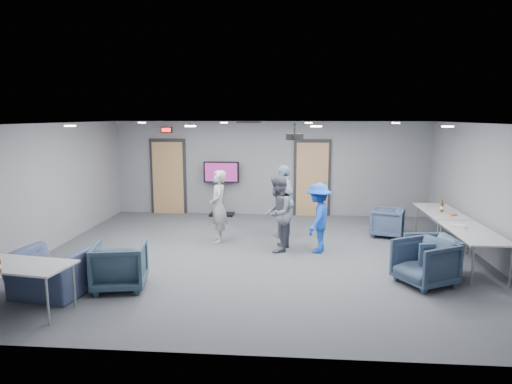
# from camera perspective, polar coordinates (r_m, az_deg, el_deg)

# --- Properties ---
(floor) EXTENTS (9.00, 9.00, 0.00)m
(floor) POSITION_cam_1_polar(r_m,az_deg,el_deg) (9.52, 0.56, -7.92)
(floor) COLOR #3C3E44
(floor) RESTS_ON ground
(ceiling) EXTENTS (9.00, 9.00, 0.00)m
(ceiling) POSITION_cam_1_polar(r_m,az_deg,el_deg) (9.08, 0.58, 8.56)
(ceiling) COLOR silver
(ceiling) RESTS_ON wall_back
(wall_back) EXTENTS (9.00, 0.02, 2.70)m
(wall_back) POSITION_cam_1_polar(r_m,az_deg,el_deg) (13.16, 1.81, 2.95)
(wall_back) COLOR slate
(wall_back) RESTS_ON floor
(wall_front) EXTENTS (9.00, 0.02, 2.70)m
(wall_front) POSITION_cam_1_polar(r_m,az_deg,el_deg) (5.31, -2.53, -6.88)
(wall_front) COLOR slate
(wall_front) RESTS_ON floor
(wall_left) EXTENTS (0.02, 8.00, 2.70)m
(wall_left) POSITION_cam_1_polar(r_m,az_deg,el_deg) (10.52, -24.68, 0.44)
(wall_left) COLOR slate
(wall_left) RESTS_ON floor
(wall_right) EXTENTS (0.02, 8.00, 2.70)m
(wall_right) POSITION_cam_1_polar(r_m,az_deg,el_deg) (9.96, 27.37, -0.23)
(wall_right) COLOR slate
(wall_right) RESTS_ON floor
(door_left) EXTENTS (1.06, 0.17, 2.24)m
(door_left) POSITION_cam_1_polar(r_m,az_deg,el_deg) (13.63, -10.91, 1.82)
(door_left) COLOR black
(door_left) RESTS_ON wall_back
(door_right) EXTENTS (1.06, 0.17, 2.24)m
(door_right) POSITION_cam_1_polar(r_m,az_deg,el_deg) (13.14, 7.03, 1.64)
(door_right) COLOR black
(door_right) RESTS_ON wall_back
(exit_sign) EXTENTS (0.32, 0.08, 0.16)m
(exit_sign) POSITION_cam_1_polar(r_m,az_deg,el_deg) (13.50, -11.12, 7.63)
(exit_sign) COLOR black
(exit_sign) RESTS_ON wall_back
(hvac_diffuser) EXTENTS (0.60, 0.60, 0.03)m
(hvac_diffuser) POSITION_cam_1_polar(r_m,az_deg,el_deg) (11.91, -0.88, 8.71)
(hvac_diffuser) COLOR black
(hvac_diffuser) RESTS_ON ceiling
(downlights) EXTENTS (6.18, 3.78, 0.02)m
(downlights) POSITION_cam_1_polar(r_m,az_deg,el_deg) (9.08, 0.58, 8.47)
(downlights) COLOR white
(downlights) RESTS_ON ceiling
(person_a) EXTENTS (0.50, 0.67, 1.65)m
(person_a) POSITION_cam_1_polar(r_m,az_deg,el_deg) (10.34, -4.73, -1.83)
(person_a) COLOR #999C99
(person_a) RESTS_ON floor
(person_b) EXTENTS (0.75, 0.89, 1.62)m
(person_b) POSITION_cam_1_polar(r_m,az_deg,el_deg) (9.64, 2.71, -2.70)
(person_b) COLOR slate
(person_b) RESTS_ON floor
(person_c) EXTENTS (0.78, 1.09, 1.72)m
(person_c) POSITION_cam_1_polar(r_m,az_deg,el_deg) (10.78, 3.46, -1.14)
(person_c) COLOR #A1B6CF
(person_c) RESTS_ON floor
(person_d) EXTENTS (0.81, 1.07, 1.47)m
(person_d) POSITION_cam_1_polar(r_m,az_deg,el_deg) (9.66, 7.77, -3.22)
(person_d) COLOR #1C49B8
(person_d) RESTS_ON floor
(chair_right_a) EXTENTS (0.93, 0.92, 0.68)m
(chair_right_a) POSITION_cam_1_polar(r_m,az_deg,el_deg) (11.34, 16.04, -3.67)
(chair_right_a) COLOR #3D4E6A
(chair_right_a) RESTS_ON floor
(chair_right_b) EXTENTS (0.88, 0.86, 0.72)m
(chair_right_b) POSITION_cam_1_polar(r_m,az_deg,el_deg) (8.85, 21.06, -7.47)
(chair_right_b) COLOR #3C5268
(chair_right_b) RESTS_ON floor
(chair_right_c) EXTENTS (1.14, 1.13, 0.77)m
(chair_right_c) POSITION_cam_1_polar(r_m,az_deg,el_deg) (8.33, 20.35, -8.30)
(chair_right_c) COLOR #324156
(chair_right_c) RESTS_ON floor
(chair_front_a) EXTENTS (0.99, 1.01, 0.78)m
(chair_front_a) POSITION_cam_1_polar(r_m,az_deg,el_deg) (8.00, -16.68, -8.81)
(chair_front_a) COLOR #334859
(chair_front_a) RESTS_ON floor
(chair_front_b) EXTENTS (1.28, 1.17, 0.73)m
(chair_front_b) POSITION_cam_1_polar(r_m,az_deg,el_deg) (8.08, -24.46, -9.27)
(chair_front_b) COLOR #3E4B6C
(chair_front_b) RESTS_ON floor
(table_right_a) EXTENTS (0.76, 1.83, 0.73)m
(table_right_a) POSITION_cam_1_polar(r_m,az_deg,el_deg) (11.14, 22.10, -2.40)
(table_right_a) COLOR silver
(table_right_a) RESTS_ON floor
(table_right_b) EXTENTS (0.78, 1.87, 0.73)m
(table_right_b) POSITION_cam_1_polar(r_m,az_deg,el_deg) (9.39, 25.54, -4.76)
(table_right_b) COLOR silver
(table_right_b) RESTS_ON floor
(table_front_left) EXTENTS (1.89, 1.01, 0.73)m
(table_front_left) POSITION_cam_1_polar(r_m,az_deg,el_deg) (7.62, -28.35, -8.17)
(table_front_left) COLOR silver
(table_front_left) RESTS_ON floor
(bottle_right) EXTENTS (0.08, 0.08, 0.29)m
(bottle_right) POSITION_cam_1_polar(r_m,az_deg,el_deg) (10.97, 22.22, -1.78)
(bottle_right) COLOR #59310F
(bottle_right) RESTS_ON table_right_a
(snack_box) EXTENTS (0.19, 0.16, 0.04)m
(snack_box) POSITION_cam_1_polar(r_m,az_deg,el_deg) (10.69, 23.37, -2.63)
(snack_box) COLOR #DE5437
(snack_box) RESTS_ON table_right_a
(wrapper) EXTENTS (0.29, 0.24, 0.06)m
(wrapper) POSITION_cam_1_polar(r_m,az_deg,el_deg) (9.59, 23.89, -3.92)
(wrapper) COLOR silver
(wrapper) RESTS_ON table_right_b
(tv_stand) EXTENTS (1.02, 0.49, 1.56)m
(tv_stand) POSITION_cam_1_polar(r_m,az_deg,el_deg) (13.11, -4.34, 0.86)
(tv_stand) COLOR black
(tv_stand) RESTS_ON floor
(projector) EXTENTS (0.38, 0.36, 0.36)m
(projector) POSITION_cam_1_polar(r_m,az_deg,el_deg) (9.98, 4.83, 6.92)
(projector) COLOR black
(projector) RESTS_ON ceiling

